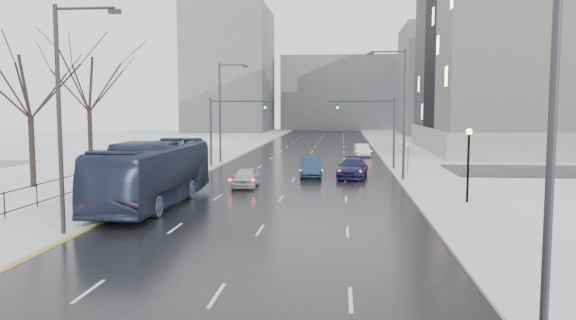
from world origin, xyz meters
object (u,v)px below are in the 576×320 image
(streetlight_r_mid, at_px, (401,108))
(streetlight_l_far, at_px, (222,107))
(tree_park_e, at_px, (91,172))
(lamppost_r_mid, at_px, (468,154))
(bus, at_px, (154,173))
(streetlight_r_near, at_px, (542,110))
(sedan_right_far, at_px, (353,168))
(no_uturn_sign, at_px, (408,148))
(streetlight_l_near, at_px, (64,108))
(sedan_center_near, at_px, (246,177))
(tree_park_d, at_px, (34,188))
(sedan_right_distant, at_px, (362,150))
(sedan_right_near, at_px, (310,167))
(mast_signal_right, at_px, (382,124))
(mast_signal_left, at_px, (222,124))

(streetlight_r_mid, distance_m, streetlight_l_far, 20.27)
(tree_park_e, xyz_separation_m, lamppost_r_mid, (29.20, -14.00, 2.94))
(lamppost_r_mid, distance_m, bus, 18.15)
(streetlight_r_near, bearing_deg, sedan_right_far, 96.44)
(no_uturn_sign, bearing_deg, streetlight_r_mid, -104.48)
(streetlight_l_near, xyz_separation_m, sedan_center_near, (5.15, 15.74, -4.89))
(streetlight_r_mid, distance_m, streetlight_l_near, 25.82)
(tree_park_d, relative_size, streetlight_l_near, 1.25)
(tree_park_e, relative_size, streetlight_l_near, 1.35)
(sedan_center_near, bearing_deg, sedan_right_distant, 69.40)
(tree_park_d, height_order, streetlight_l_far, streetlight_l_far)
(streetlight_r_mid, distance_m, bus, 19.77)
(tree_park_e, bearing_deg, streetlight_l_near, -67.31)
(lamppost_r_mid, bearing_deg, streetlight_l_far, 131.06)
(streetlight_r_mid, distance_m, sedan_center_near, 12.92)
(no_uturn_sign, relative_size, sedan_right_near, 0.56)
(bus, bearing_deg, sedan_center_near, 63.66)
(tree_park_e, height_order, streetlight_r_near, streetlight_r_near)
(tree_park_e, xyz_separation_m, mast_signal_right, (25.53, 4.00, 4.11))
(lamppost_r_mid, height_order, bus, lamppost_r_mid)
(tree_park_e, relative_size, bus, 1.02)
(streetlight_r_mid, xyz_separation_m, sedan_center_near, (-11.18, -4.26, -4.89))
(streetlight_r_mid, relative_size, sedan_right_far, 1.87)
(streetlight_r_near, bearing_deg, bus, 130.30)
(mast_signal_right, distance_m, sedan_right_distant, 13.81)
(streetlight_l_far, bearing_deg, mast_signal_right, -14.48)
(tree_park_d, distance_m, mast_signal_left, 17.96)
(bus, height_order, sedan_right_distant, bus)
(tree_park_e, bearing_deg, sedan_right_far, -5.89)
(tree_park_d, distance_m, sedan_right_near, 20.60)
(mast_signal_right, bearing_deg, sedan_right_far, -113.29)
(tree_park_d, xyz_separation_m, streetlight_r_mid, (25.97, 6.00, 5.62))
(no_uturn_sign, distance_m, sedan_right_far, 5.38)
(mast_signal_left, bearing_deg, lamppost_r_mid, -44.48)
(mast_signal_right, relative_size, sedan_right_distant, 1.52)
(sedan_center_near, bearing_deg, tree_park_e, 150.38)
(streetlight_l_far, distance_m, bus, 24.43)
(sedan_right_near, xyz_separation_m, sedan_right_far, (3.40, -0.30, -0.01))
(streetlight_l_near, bearing_deg, lamppost_r_mid, 27.55)
(tree_park_e, relative_size, sedan_center_near, 3.33)
(mast_signal_left, bearing_deg, sedan_right_near, -35.38)
(bus, bearing_deg, tree_park_e, 125.37)
(tree_park_e, height_order, sedan_right_near, tree_park_e)
(streetlight_r_near, height_order, sedan_right_near, streetlight_r_near)
(tree_park_d, relative_size, no_uturn_sign, 4.63)
(mast_signal_left, height_order, sedan_right_distant, mast_signal_left)
(mast_signal_right, bearing_deg, mast_signal_left, 180.00)
(streetlight_r_mid, bearing_deg, streetlight_r_near, -90.00)
(lamppost_r_mid, bearing_deg, sedan_right_far, 118.81)
(streetlight_r_mid, xyz_separation_m, sedan_right_far, (-3.57, 1.65, -4.80))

